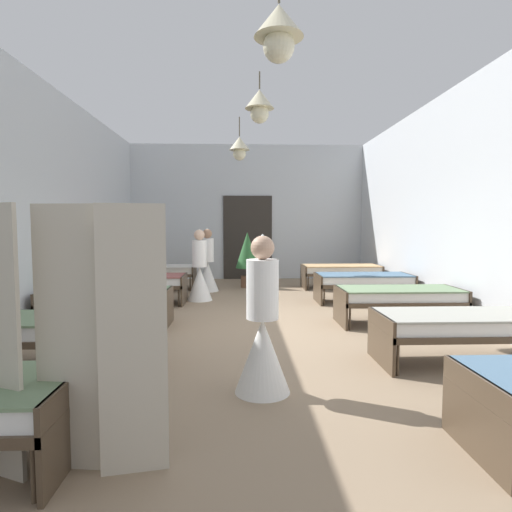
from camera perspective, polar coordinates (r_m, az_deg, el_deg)
The scene contains 15 objects.
ground_plane at distance 6.68m, azimuth -0.15°, elevation -9.77°, with size 7.25×12.03×0.10m, color #8C755B.
room_shell at distance 7.88m, azimuth -0.53°, elevation 6.92°, with size 7.05×11.63×3.86m.
bed_left_row_1 at distance 5.14m, azimuth -25.86°, elevation -8.90°, with size 1.90×0.84×0.57m.
bed_right_row_1 at distance 5.34m, azimuth 26.14°, elevation -8.41°, with size 1.90×0.84×0.57m.
bed_left_row_2 at distance 6.88m, azimuth -19.51°, elevation -5.45°, with size 1.90×0.84×0.57m.
bed_right_row_2 at distance 7.04m, azimuth 18.76°, elevation -5.22°, with size 1.90×0.84×0.57m.
bed_left_row_3 at distance 8.70m, azimuth -15.80°, elevation -3.38°, with size 1.90×0.84×0.57m.
bed_right_row_3 at distance 8.82m, azimuth 14.33°, elevation -3.25°, with size 1.90×0.84×0.57m.
bed_left_row_4 at distance 10.54m, azimuth -13.39°, elevation -2.02°, with size 1.90×0.84×0.57m.
bed_right_row_4 at distance 10.64m, azimuth 11.41°, elevation -1.93°, with size 1.90×0.84×0.57m.
nurse_near_aisle at distance 10.01m, azimuth -6.57°, elevation -1.74°, with size 0.52×0.52×1.49m.
nurse_mid_aisle at distance 8.80m, azimuth -7.64°, elevation -2.57°, with size 0.52×0.52×1.49m.
nurse_far_aisle at distance 3.99m, azimuth 0.88°, elevation -10.86°, with size 0.52×0.52×1.49m.
potted_plant at distance 10.54m, azimuth -1.19°, elevation 0.41°, with size 0.58×0.58×1.39m.
privacy_screen at distance 2.93m, azimuth -24.35°, elevation -10.37°, with size 1.25×0.20×1.70m.
Camera 1 is at (-0.24, -6.48, 1.57)m, focal length 29.57 mm.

